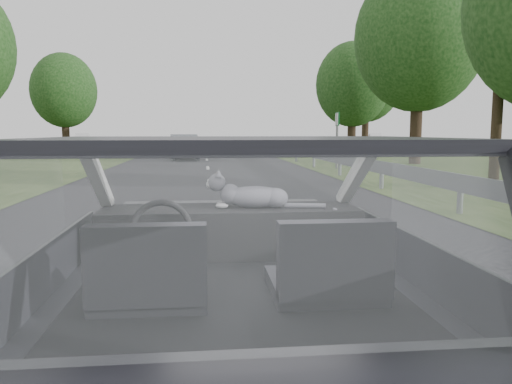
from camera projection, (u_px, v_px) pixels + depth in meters
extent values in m
cube|color=black|center=(237.00, 280.00, 2.52)|extent=(1.80, 4.00, 1.45)
cube|color=black|center=(230.00, 231.00, 3.12)|extent=(1.58, 0.45, 0.30)
cube|color=#212029|center=(149.00, 267.00, 2.18)|extent=(0.50, 0.72, 0.42)
cube|color=#212029|center=(329.00, 262.00, 2.26)|extent=(0.50, 0.72, 0.42)
torus|color=black|center=(161.00, 231.00, 2.78)|extent=(0.36, 0.36, 0.04)
ellipsoid|color=slate|center=(255.00, 196.00, 3.08)|extent=(0.54, 0.22, 0.24)
cube|color=gray|center=(377.00, 167.00, 12.86)|extent=(0.05, 90.00, 0.32)
imported|color=#B4BCC8|center=(184.00, 147.00, 26.74)|extent=(1.98, 4.24, 1.35)
cube|color=#0D6125|center=(337.00, 141.00, 19.92)|extent=(0.21, 0.90, 2.25)
cylinder|color=#392C1E|center=(502.00, 25.00, 13.16)|extent=(0.36, 0.36, 8.58)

